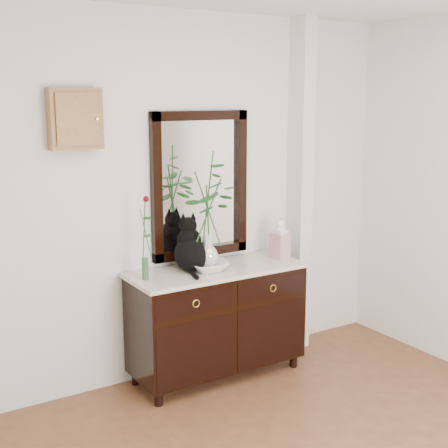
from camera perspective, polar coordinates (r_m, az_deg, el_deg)
wall_back at (r=4.66m, az=-3.33°, el=2.41°), size 3.60×0.04×2.70m
pilaster at (r=5.15m, az=6.92°, el=3.23°), size 0.12×0.20×2.70m
sideboard at (r=4.73m, az=-0.65°, el=-8.44°), size 1.33×0.52×0.82m
wall_mirror at (r=4.69m, az=-2.19°, el=3.58°), size 0.80×0.06×1.10m
key_cabinet at (r=4.23m, az=-13.45°, el=9.33°), size 0.35×0.10×0.40m
cat at (r=4.51m, az=-3.05°, el=-1.84°), size 0.35×0.40×0.39m
lotus_bowl at (r=4.53m, az=-1.46°, el=-3.87°), size 0.32×0.32×0.07m
vase_branches at (r=4.44m, az=-1.49°, el=1.32°), size 0.53×0.53×0.86m
bud_vase_rose at (r=4.29m, az=-7.29°, el=-1.23°), size 0.09×0.09×0.60m
ginger_jar at (r=4.87m, az=5.15°, el=-1.30°), size 0.14×0.14×0.32m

